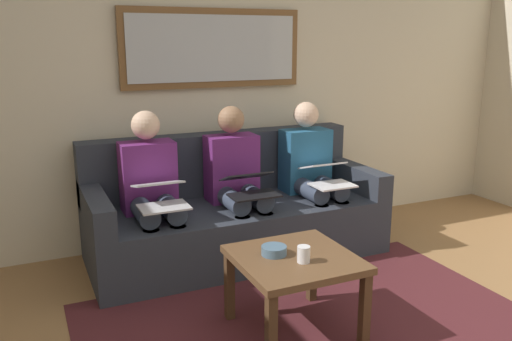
{
  "coord_description": "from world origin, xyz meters",
  "views": [
    {
      "loc": [
        1.44,
        1.48,
        1.62
      ],
      "look_at": [
        0.0,
        -1.7,
        0.75
      ],
      "focal_mm": 37.14,
      "sensor_mm": 36.0,
      "label": 1
    }
  ],
  "objects": [
    {
      "name": "cup",
      "position": [
        0.12,
        -0.81,
        0.5
      ],
      "size": [
        0.07,
        0.07,
        0.09
      ],
      "primitive_type": "cylinder",
      "color": "silver",
      "rests_on": "coffee_table"
    },
    {
      "name": "person_left",
      "position": [
        -0.64,
        -2.05,
        0.61
      ],
      "size": [
        0.38,
        0.58,
        1.14
      ],
      "color": "#235B84",
      "rests_on": "couch"
    },
    {
      "name": "framed_mirror",
      "position": [
        0.0,
        -2.51,
        1.55
      ],
      "size": [
        1.47,
        0.05,
        0.61
      ],
      "color": "brown"
    },
    {
      "name": "coffee_table",
      "position": [
        0.13,
        -0.9,
        0.39
      ],
      "size": [
        0.64,
        0.64,
        0.46
      ],
      "color": "brown",
      "rests_on": "ground_plane"
    },
    {
      "name": "area_rug",
      "position": [
        0.0,
        -0.85,
        0.0
      ],
      "size": [
        2.6,
        1.8,
        0.01
      ],
      "primitive_type": "cube",
      "color": "#4C1E23",
      "rests_on": "ground_plane"
    },
    {
      "name": "wall_rear",
      "position": [
        0.0,
        -2.6,
        1.3
      ],
      "size": [
        6.0,
        0.12,
        2.6
      ],
      "primitive_type": "cube",
      "color": "beige",
      "rests_on": "ground_plane"
    },
    {
      "name": "person_middle",
      "position": [
        0.0,
        -2.05,
        0.61
      ],
      "size": [
        0.38,
        0.58,
        1.14
      ],
      "color": "#66236B",
      "rests_on": "couch"
    },
    {
      "name": "bowl",
      "position": [
        0.22,
        -0.96,
        0.48
      ],
      "size": [
        0.14,
        0.14,
        0.05
      ],
      "primitive_type": "cylinder",
      "color": "slate",
      "rests_on": "coffee_table"
    },
    {
      "name": "laptop_black",
      "position": [
        0.0,
        -1.81,
        0.62
      ],
      "size": [
        0.34,
        0.34,
        0.15
      ],
      "color": "black"
    },
    {
      "name": "laptop_silver",
      "position": [
        0.64,
        -1.81,
        0.63
      ],
      "size": [
        0.32,
        0.37,
        0.16
      ],
      "color": "silver"
    },
    {
      "name": "couch",
      "position": [
        0.0,
        -2.12,
        0.31
      ],
      "size": [
        2.2,
        0.9,
        0.9
      ],
      "color": "#2D333D",
      "rests_on": "ground_plane"
    },
    {
      "name": "laptop_white",
      "position": [
        -0.64,
        -1.81,
        0.63
      ],
      "size": [
        0.3,
        0.38,
        0.16
      ],
      "color": "white"
    },
    {
      "name": "person_right",
      "position": [
        0.64,
        -2.05,
        0.61
      ],
      "size": [
        0.38,
        0.58,
        1.14
      ],
      "color": "#66236B",
      "rests_on": "couch"
    }
  ]
}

